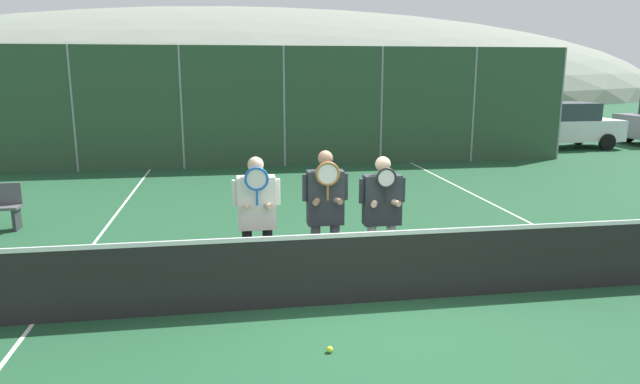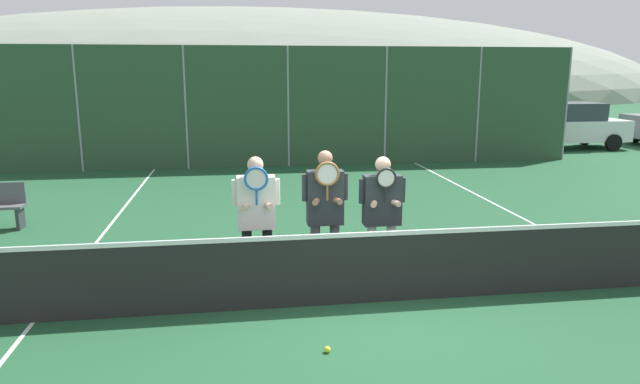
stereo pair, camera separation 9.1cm
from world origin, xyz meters
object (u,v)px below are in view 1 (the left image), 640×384
at_px(player_center_left, 325,209).
at_px(car_far_left, 106,130).
at_px(car_left_of_center, 263,128).
at_px(player_center_right, 382,210).
at_px(car_right_of_center, 558,125).
at_px(car_center, 415,126).
at_px(player_leftmost, 257,213).
at_px(tennis_ball_on_court, 330,349).

relative_size(player_center_left, car_far_left, 0.44).
bearing_deg(car_left_of_center, player_center_left, -89.92).
height_order(player_center_right, car_right_of_center, player_center_right).
relative_size(player_center_right, car_left_of_center, 0.39).
bearing_deg(car_center, player_center_right, -110.37).
distance_m(player_leftmost, player_center_right, 1.67).
xyz_separation_m(player_leftmost, player_center_left, (0.89, -0.04, 0.03)).
relative_size(car_right_of_center, tennis_ball_on_court, 66.23).
relative_size(player_center_right, car_far_left, 0.41).
xyz_separation_m(player_leftmost, car_far_left, (-4.35, 12.80, -0.16)).
height_order(car_left_of_center, car_right_of_center, car_left_of_center).
relative_size(player_leftmost, car_far_left, 0.42).
relative_size(car_center, car_right_of_center, 1.06).
xyz_separation_m(car_far_left, car_center, (10.68, -0.24, -0.01)).
xyz_separation_m(player_leftmost, car_right_of_center, (11.80, 12.40, -0.20)).
distance_m(car_far_left, car_left_of_center, 5.23).
xyz_separation_m(player_center_left, player_center_right, (0.78, 0.05, -0.05)).
relative_size(car_left_of_center, tennis_ball_on_court, 65.77).
distance_m(player_center_left, car_far_left, 13.87).
distance_m(player_leftmost, car_right_of_center, 17.12).
bearing_deg(car_right_of_center, car_center, 178.27).
bearing_deg(player_leftmost, car_left_of_center, 86.01).
relative_size(player_leftmost, car_left_of_center, 0.40).
xyz_separation_m(player_center_right, car_right_of_center, (10.13, 12.39, -0.18)).
distance_m(player_center_left, car_left_of_center, 12.56).
relative_size(car_far_left, car_left_of_center, 0.96).
bearing_deg(car_left_of_center, tennis_ball_on_court, -90.93).
bearing_deg(player_center_left, car_left_of_center, 90.08).
bearing_deg(player_center_right, player_leftmost, -179.79).
bearing_deg(tennis_ball_on_court, car_far_left, 108.86).
bearing_deg(player_center_left, car_far_left, 112.19).
bearing_deg(player_leftmost, car_far_left, 108.76).
bearing_deg(car_right_of_center, player_center_left, -131.25).
height_order(player_leftmost, car_far_left, player_leftmost).
relative_size(player_center_right, car_right_of_center, 0.39).
relative_size(player_center_right, car_center, 0.37).
distance_m(car_left_of_center, car_center, 5.46).
xyz_separation_m(player_center_right, tennis_ball_on_court, (-1.03, -1.80, -1.02)).
relative_size(car_far_left, car_center, 0.90).
xyz_separation_m(car_left_of_center, tennis_ball_on_court, (-0.23, -14.31, -0.87)).
height_order(player_leftmost, player_center_right, player_leftmost).
bearing_deg(tennis_ball_on_court, player_center_right, 60.32).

